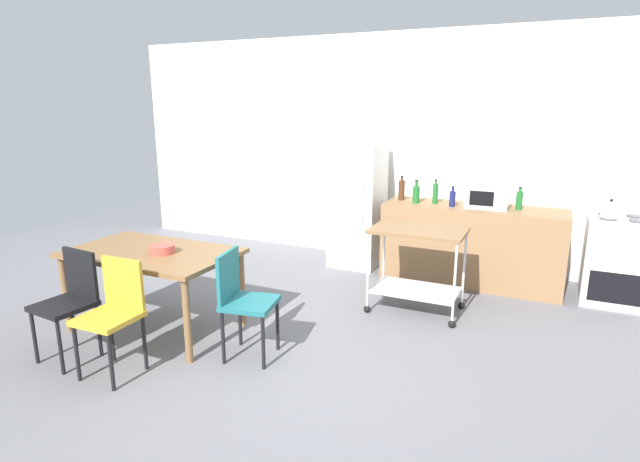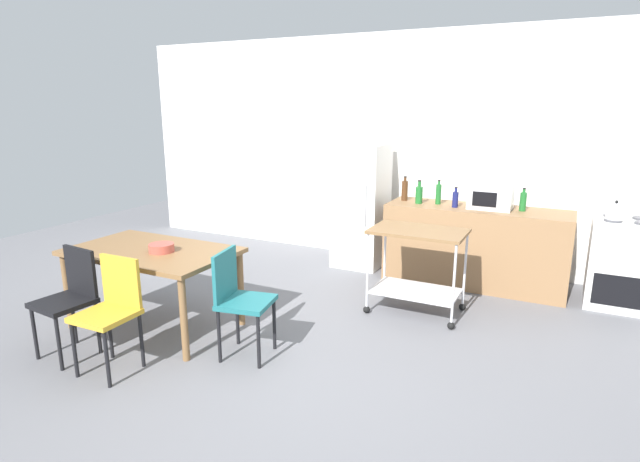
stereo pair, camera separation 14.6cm
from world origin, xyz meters
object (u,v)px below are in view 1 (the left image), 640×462
chair_black (70,298)px  bottle_sparkling_water (416,194)px  bottle_sesame_oil (435,193)px  fruit_bowl (162,249)px  stove_oven (615,260)px  bottle_wine (452,198)px  kitchen_cart (417,256)px  bottle_vinegar (519,200)px  microwave (487,196)px  refrigerator (358,205)px  chair_mustard (114,309)px  dining_table (152,259)px  chair_teal (242,297)px  kettle (610,209)px  bottle_olive_oil (402,190)px

chair_black → bottle_sparkling_water: (1.98, 3.17, 0.49)m
bottle_sesame_oil → fruit_bowl: 3.15m
stove_oven → bottle_wine: bottle_wine is taller
kitchen_cart → bottle_vinegar: bottle_vinegar is taller
chair_black → fruit_bowl: bearing=67.9°
microwave → refrigerator: bearing=176.7°
bottle_sesame_oil → bottle_wine: size_ratio=1.21×
chair_mustard → stove_oven: size_ratio=0.97×
bottle_sesame_oil → fruit_bowl: bottle_sesame_oil is taller
dining_table → bottle_sparkling_water: size_ratio=5.50×
kitchen_cart → bottle_wine: (0.12, 1.01, 0.42)m
chair_teal → kettle: 3.76m
fruit_bowl → bottle_sparkling_water: bearing=56.9°
kitchen_cart → bottle_sparkling_water: size_ratio=3.34×
kitchen_cart → bottle_olive_oil: (-0.51, 1.15, 0.45)m
chair_mustard → microwave: size_ratio=1.93×
chair_mustard → bottle_olive_oil: size_ratio=3.05×
chair_teal → kettle: kettle is taller
chair_teal → kettle: (2.73, 2.55, 0.48)m
fruit_bowl → stove_oven: bearing=34.4°
dining_table → chair_black: size_ratio=1.69×
bottle_sesame_oil → bottle_vinegar: (0.92, 0.02, -0.01)m
bottle_sesame_oil → chair_black: bearing=-124.1°
refrigerator → bottle_sparkling_water: size_ratio=5.69×
stove_oven → chair_mustard: bearing=-137.7°
fruit_bowl → microwave: bearing=46.6°
bottle_olive_oil → bottle_vinegar: bearing=-0.9°
bottle_sesame_oil → kitchen_cart: bearing=-85.2°
refrigerator → bottle_sparkling_water: 0.84m
bottle_sparkling_water → bottle_sesame_oil: bottle_sesame_oil is taller
kitchen_cart → bottle_vinegar: (0.82, 1.13, 0.43)m
kettle → bottle_olive_oil: bearing=176.5°
chair_black → bottle_sesame_oil: bottle_sesame_oil is taller
refrigerator → bottle_vinegar: bearing=-2.0°
bottle_olive_oil → bottle_wine: size_ratio=1.26×
chair_teal → bottle_sparkling_water: size_ratio=3.27×
refrigerator → kettle: refrigerator is taller
kitchen_cart → bottle_olive_oil: bottle_olive_oil is taller
kitchen_cart → stove_oven: bearing=31.8°
bottle_sesame_oil → kettle: (1.78, -0.09, -0.02)m
refrigerator → microwave: size_ratio=3.37×
bottle_olive_oil → fruit_bowl: size_ratio=1.32×
microwave → bottle_vinegar: 0.34m
chair_mustard → bottle_sesame_oil: 3.71m
chair_black → stove_oven: bearing=44.0°
fruit_bowl → bottle_olive_oil: bearing=61.4°
chair_black → stove_oven: (4.09, 3.25, -0.07)m
dining_table → bottle_sesame_oil: bottle_sesame_oil is taller
refrigerator → fruit_bowl: refrigerator is taller
dining_table → kitchen_cart: 2.51m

